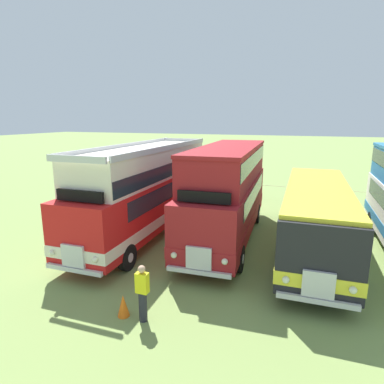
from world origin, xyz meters
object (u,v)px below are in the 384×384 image
(bus_first_in_row, at_px, (148,187))
(marshal_person, at_px, (142,293))
(cone_mid_row, at_px, (123,306))
(bus_third_in_row, at_px, (316,214))
(bus_second_in_row, at_px, (228,189))

(bus_first_in_row, height_order, marshal_person, bus_first_in_row)
(bus_first_in_row, xyz_separation_m, cone_mid_row, (2.71, -6.82, -2.02))
(marshal_person, bearing_deg, bus_third_in_row, 56.64)
(bus_second_in_row, relative_size, marshal_person, 5.76)
(bus_first_in_row, height_order, bus_third_in_row, bus_first_in_row)
(bus_third_in_row, relative_size, cone_mid_row, 15.34)
(bus_first_in_row, distance_m, bus_second_in_row, 4.02)
(bus_third_in_row, bearing_deg, bus_second_in_row, 175.10)
(bus_first_in_row, relative_size, bus_third_in_row, 1.11)
(bus_first_in_row, relative_size, bus_second_in_row, 1.16)
(bus_third_in_row, xyz_separation_m, marshal_person, (-4.60, -6.99, -0.87))
(bus_third_in_row, bearing_deg, cone_mid_row, -126.98)
(bus_third_in_row, distance_m, marshal_person, 8.42)
(bus_third_in_row, bearing_deg, bus_first_in_row, -178.76)
(bus_second_in_row, height_order, bus_third_in_row, bus_second_in_row)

